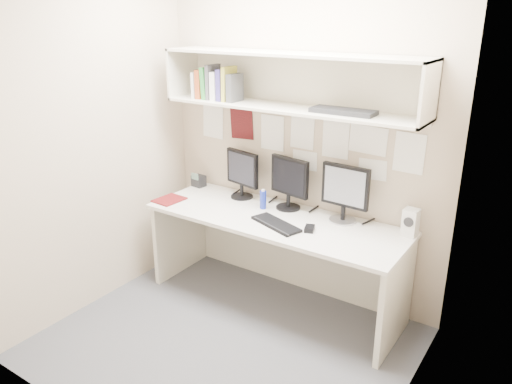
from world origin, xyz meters
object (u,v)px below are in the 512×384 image
Objects in this scene: keyboard at (276,224)px; maroon_notebook at (169,200)px; desk at (275,260)px; monitor_center at (289,181)px; speaker at (411,222)px; monitor_left at (242,172)px; monitor_right at (345,191)px; desk_phone at (199,181)px.

maroon_notebook is (-0.99, -0.05, -0.00)m from keyboard.
monitor_center is (-0.01, 0.22, 0.59)m from desk.
monitor_center is at bearing -175.85° from speaker.
monitor_left is 1.40m from speaker.
monitor_right is (0.46, -0.00, 0.01)m from monitor_center.
desk is 4.83× the size of keyboard.
speaker is at bearing 6.80° from desk_phone.
desk_phone is (-1.39, 0.01, -0.18)m from monitor_right.
speaker is (0.95, 0.02, -0.13)m from monitor_center.
monitor_right reaches higher than maroon_notebook.
desk_phone is (-0.48, 0.01, -0.17)m from monitor_left.
monitor_right is 1.44m from maroon_notebook.
monitor_center is 0.94m from desk_phone.
monitor_left is at bearing -169.29° from monitor_center.
desk is at bearing -150.81° from monitor_right.
speaker is at bearing 11.69° from monitor_center.
desk_phone is (-1.02, 0.36, 0.04)m from keyboard.
monitor_center reaches higher than desk.
desk_phone is (-0.93, 0.01, -0.18)m from monitor_center.
speaker reaches higher than maroon_notebook.
monitor_left is at bearing -176.70° from monitor_right.
maroon_notebook reaches higher than desk.
monitor_left is (-0.46, 0.22, 0.58)m from desk.
keyboard reaches higher than maroon_notebook.
monitor_right is at bearing 11.99° from monitor_left.
desk_phone is at bearing -179.48° from keyboard.
keyboard is (-0.37, -0.35, -0.23)m from monitor_right.
monitor_left is 0.95× the size of keyboard.
maroon_notebook is (-0.91, -0.18, 0.37)m from desk.
monitor_right is at bearing 25.88° from desk.
monitor_left reaches higher than speaker.
monitor_left is 1.67× the size of maroon_notebook.
monitor_right reaches higher than monitor_left.
monitor_center is 0.42m from keyboard.
maroon_notebook is at bearing -79.18° from desk_phone.
desk is at bearing 142.88° from keyboard.
desk is at bearing 15.13° from maroon_notebook.
speaker is (1.40, 0.02, -0.12)m from monitor_left.
keyboard is (0.54, -0.35, -0.21)m from monitor_left.
monitor_left is at bearing 154.45° from desk.
monitor_center reaches higher than monitor_left.
monitor_center is at bearing 125.29° from keyboard.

